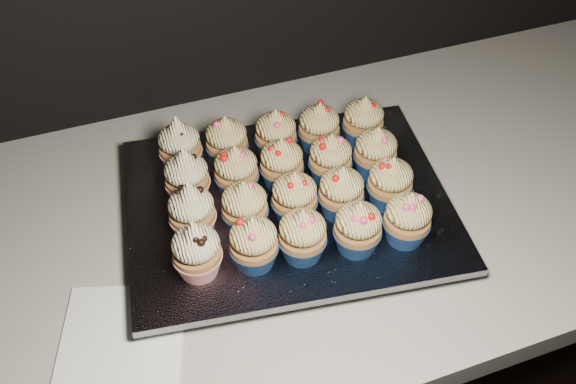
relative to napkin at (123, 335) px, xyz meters
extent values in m
cube|color=beige|center=(0.14, 0.14, -0.02)|extent=(2.44, 0.64, 0.04)
cube|color=white|center=(0.00, 0.00, 0.00)|extent=(0.19, 0.19, 0.00)
cube|color=black|center=(0.26, 0.12, 0.01)|extent=(0.46, 0.37, 0.02)
cube|color=silver|center=(0.26, 0.12, 0.03)|extent=(0.50, 0.41, 0.01)
cone|color=red|center=(0.11, 0.04, 0.05)|extent=(0.06, 0.06, 0.03)
ellipsoid|color=#F9E4AF|center=(0.11, 0.04, 0.09)|extent=(0.06, 0.06, 0.04)
cone|color=#F9E4AF|center=(0.11, 0.04, 0.11)|extent=(0.03, 0.03, 0.03)
cone|color=navy|center=(0.18, 0.03, 0.05)|extent=(0.06, 0.06, 0.03)
ellipsoid|color=#EBCA77|center=(0.18, 0.03, 0.09)|extent=(0.06, 0.06, 0.04)
cone|color=#EBCA77|center=(0.18, 0.03, 0.11)|extent=(0.03, 0.03, 0.02)
cone|color=navy|center=(0.25, 0.02, 0.05)|extent=(0.06, 0.06, 0.03)
ellipsoid|color=#EBCA77|center=(0.25, 0.02, 0.09)|extent=(0.06, 0.06, 0.04)
cone|color=#EBCA77|center=(0.25, 0.02, 0.11)|extent=(0.03, 0.03, 0.02)
cone|color=navy|center=(0.32, 0.01, 0.05)|extent=(0.06, 0.06, 0.03)
ellipsoid|color=#EBCA77|center=(0.32, 0.01, 0.09)|extent=(0.06, 0.06, 0.04)
cone|color=#EBCA77|center=(0.32, 0.01, 0.11)|extent=(0.03, 0.03, 0.02)
cone|color=navy|center=(0.38, 0.00, 0.05)|extent=(0.06, 0.06, 0.03)
ellipsoid|color=#EBCA77|center=(0.38, 0.00, 0.09)|extent=(0.06, 0.06, 0.04)
cone|color=#EBCA77|center=(0.38, 0.00, 0.11)|extent=(0.03, 0.03, 0.02)
cone|color=red|center=(0.12, 0.11, 0.05)|extent=(0.06, 0.06, 0.03)
ellipsoid|color=#F9E4AF|center=(0.12, 0.11, 0.09)|extent=(0.06, 0.06, 0.04)
cone|color=#F9E4AF|center=(0.12, 0.11, 0.11)|extent=(0.03, 0.03, 0.03)
cone|color=navy|center=(0.19, 0.09, 0.05)|extent=(0.06, 0.06, 0.03)
ellipsoid|color=#EBCA77|center=(0.19, 0.09, 0.09)|extent=(0.06, 0.06, 0.04)
cone|color=#EBCA77|center=(0.19, 0.09, 0.11)|extent=(0.03, 0.03, 0.02)
cone|color=navy|center=(0.26, 0.09, 0.05)|extent=(0.06, 0.06, 0.03)
ellipsoid|color=#EBCA77|center=(0.26, 0.09, 0.09)|extent=(0.06, 0.06, 0.04)
cone|color=#EBCA77|center=(0.26, 0.09, 0.11)|extent=(0.03, 0.03, 0.02)
cone|color=navy|center=(0.32, 0.07, 0.05)|extent=(0.06, 0.06, 0.03)
ellipsoid|color=#EBCA77|center=(0.32, 0.07, 0.09)|extent=(0.06, 0.06, 0.04)
cone|color=#EBCA77|center=(0.32, 0.07, 0.11)|extent=(0.03, 0.03, 0.02)
cone|color=navy|center=(0.39, 0.07, 0.05)|extent=(0.06, 0.06, 0.03)
ellipsoid|color=#EBCA77|center=(0.39, 0.07, 0.09)|extent=(0.06, 0.06, 0.04)
cone|color=#EBCA77|center=(0.39, 0.07, 0.11)|extent=(0.03, 0.03, 0.02)
cone|color=red|center=(0.13, 0.17, 0.05)|extent=(0.06, 0.06, 0.03)
ellipsoid|color=#F9E4AF|center=(0.13, 0.17, 0.09)|extent=(0.06, 0.06, 0.04)
cone|color=#F9E4AF|center=(0.13, 0.17, 0.11)|extent=(0.03, 0.03, 0.03)
cone|color=navy|center=(0.20, 0.16, 0.05)|extent=(0.06, 0.06, 0.03)
ellipsoid|color=#EBCA77|center=(0.20, 0.16, 0.09)|extent=(0.06, 0.06, 0.04)
cone|color=#EBCA77|center=(0.20, 0.16, 0.11)|extent=(0.03, 0.03, 0.02)
cone|color=navy|center=(0.27, 0.16, 0.05)|extent=(0.06, 0.06, 0.03)
ellipsoid|color=#EBCA77|center=(0.27, 0.16, 0.09)|extent=(0.06, 0.06, 0.04)
cone|color=#EBCA77|center=(0.27, 0.16, 0.11)|extent=(0.03, 0.03, 0.02)
cone|color=navy|center=(0.33, 0.14, 0.05)|extent=(0.06, 0.06, 0.03)
ellipsoid|color=#EBCA77|center=(0.33, 0.14, 0.09)|extent=(0.06, 0.06, 0.04)
cone|color=#EBCA77|center=(0.33, 0.14, 0.11)|extent=(0.03, 0.03, 0.02)
cone|color=navy|center=(0.40, 0.13, 0.05)|extent=(0.06, 0.06, 0.03)
ellipsoid|color=#EBCA77|center=(0.40, 0.13, 0.09)|extent=(0.06, 0.06, 0.04)
cone|color=#EBCA77|center=(0.40, 0.13, 0.11)|extent=(0.03, 0.03, 0.02)
cone|color=red|center=(0.14, 0.24, 0.05)|extent=(0.06, 0.06, 0.03)
ellipsoid|color=#F9E4AF|center=(0.14, 0.24, 0.09)|extent=(0.06, 0.06, 0.04)
cone|color=#F9E4AF|center=(0.14, 0.24, 0.11)|extent=(0.03, 0.03, 0.03)
cone|color=navy|center=(0.21, 0.23, 0.05)|extent=(0.06, 0.06, 0.03)
ellipsoid|color=#EBCA77|center=(0.21, 0.23, 0.09)|extent=(0.06, 0.06, 0.04)
cone|color=#EBCA77|center=(0.21, 0.23, 0.11)|extent=(0.03, 0.03, 0.02)
cone|color=navy|center=(0.28, 0.22, 0.05)|extent=(0.06, 0.06, 0.03)
ellipsoid|color=#EBCA77|center=(0.28, 0.22, 0.09)|extent=(0.06, 0.06, 0.04)
cone|color=#EBCA77|center=(0.28, 0.22, 0.11)|extent=(0.03, 0.03, 0.02)
cone|color=navy|center=(0.35, 0.21, 0.05)|extent=(0.06, 0.06, 0.03)
ellipsoid|color=#EBCA77|center=(0.35, 0.21, 0.09)|extent=(0.06, 0.06, 0.04)
cone|color=#EBCA77|center=(0.35, 0.21, 0.11)|extent=(0.03, 0.03, 0.02)
cone|color=navy|center=(0.41, 0.20, 0.05)|extent=(0.06, 0.06, 0.03)
ellipsoid|color=#EBCA77|center=(0.41, 0.20, 0.09)|extent=(0.06, 0.06, 0.04)
cone|color=#EBCA77|center=(0.41, 0.20, 0.11)|extent=(0.03, 0.03, 0.02)
camera|label=1|loc=(0.04, -0.48, 0.69)|focal=40.00mm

